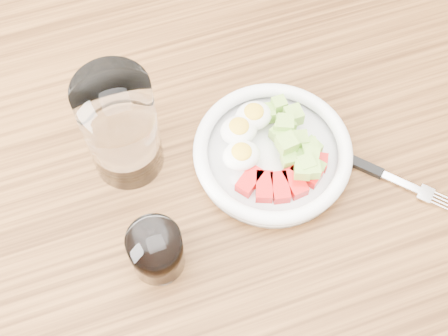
{
  "coord_description": "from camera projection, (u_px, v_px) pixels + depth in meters",
  "views": [
    {
      "loc": [
        -0.13,
        -0.34,
        1.53
      ],
      "look_at": [
        -0.01,
        0.01,
        0.8
      ],
      "focal_mm": 50.0,
      "sensor_mm": 36.0,
      "label": 1
    }
  ],
  "objects": [
    {
      "name": "bowl",
      "position": [
        272.0,
        151.0,
        0.84
      ],
      "size": [
        0.21,
        0.21,
        0.06
      ],
      "color": "white",
      "rests_on": "dining_table"
    },
    {
      "name": "ground",
      "position": [
        229.0,
        318.0,
        1.52
      ],
      "size": [
        4.0,
        4.0,
        0.0
      ],
      "primitive_type": "plane",
      "color": "brown",
      "rests_on": "ground"
    },
    {
      "name": "fork",
      "position": [
        368.0,
        168.0,
        0.84
      ],
      "size": [
        0.15,
        0.16,
        0.01
      ],
      "color": "black",
      "rests_on": "dining_table"
    },
    {
      "name": "water_glass",
      "position": [
        121.0,
        127.0,
        0.78
      ],
      "size": [
        0.09,
        0.09,
        0.17
      ],
      "primitive_type": "cylinder",
      "color": "white",
      "rests_on": "dining_table"
    },
    {
      "name": "coffee_glass",
      "position": [
        156.0,
        251.0,
        0.75
      ],
      "size": [
        0.07,
        0.07,
        0.08
      ],
      "color": "white",
      "rests_on": "dining_table"
    },
    {
      "name": "dining_table",
      "position": [
        233.0,
        211.0,
        0.93
      ],
      "size": [
        1.5,
        0.9,
        0.77
      ],
      "color": "brown",
      "rests_on": "ground"
    }
  ]
}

